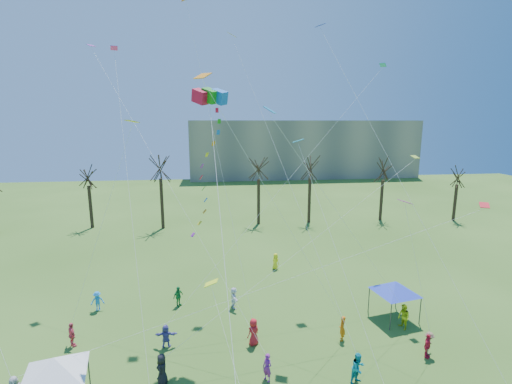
{
  "coord_description": "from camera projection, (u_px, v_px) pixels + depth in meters",
  "views": [
    {
      "loc": [
        -2.23,
        -12.97,
        14.55
      ],
      "look_at": [
        -0.07,
        5.0,
        11.0
      ],
      "focal_mm": 25.0,
      "sensor_mm": 36.0,
      "label": 1
    }
  ],
  "objects": [
    {
      "name": "distant_building",
      "position": [
        303.0,
        149.0,
        96.73
      ],
      "size": [
        60.0,
        14.0,
        15.0
      ],
      "primitive_type": "cube",
      "color": "gray",
      "rests_on": "ground"
    },
    {
      "name": "bare_tree_row",
      "position": [
        236.0,
        176.0,
        49.96
      ],
      "size": [
        69.44,
        7.58,
        10.97
      ],
      "color": "black",
      "rests_on": "ground"
    },
    {
      "name": "big_box_kite",
      "position": [
        211.0,
        175.0,
        22.62
      ],
      "size": [
        2.46,
        7.38,
        18.36
      ],
      "color": "red",
      "rests_on": "ground"
    },
    {
      "name": "canopy_tent_white",
      "position": [
        54.0,
        366.0,
        17.75
      ],
      "size": [
        3.99,
        3.99,
        3.08
      ],
      "color": "#3F3F44",
      "rests_on": "ground"
    },
    {
      "name": "canopy_tent_blue",
      "position": [
        395.0,
        287.0,
        26.49
      ],
      "size": [
        3.88,
        3.88,
        2.96
      ],
      "color": "#3F3F44",
      "rests_on": "ground"
    },
    {
      "name": "festival_crowd",
      "position": [
        250.0,
        347.0,
        22.07
      ],
      "size": [
        26.19,
        22.01,
        1.84
      ],
      "color": "red",
      "rests_on": "ground"
    },
    {
      "name": "small_kites_aloft",
      "position": [
        248.0,
        130.0,
        23.34
      ],
      "size": [
        27.16,
        19.01,
        33.45
      ],
      "color": "#FF430D",
      "rests_on": "ground"
    }
  ]
}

